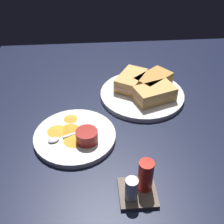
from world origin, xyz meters
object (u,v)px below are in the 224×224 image
Objects in this scene: spoon_by_dark_ramekin at (140,90)px; sandwich_half_extra at (131,81)px; plate_sandwich_main at (142,95)px; sandwich_half_far at (153,81)px; ramekin_light_gravy at (87,136)px; condiment_caddy at (140,184)px; sandwich_half_near at (155,94)px; plate_chips_companion at (75,136)px; ramekin_dark_sauce at (131,80)px; spoon_by_gravy_ramekin at (58,139)px.

sandwich_half_extra is at bearing -49.99° from spoon_by_dark_ramekin.
spoon_by_dark_ramekin reaches higher than plate_sandwich_main.
ramekin_light_gravy is (23.77, 25.92, -0.50)cm from sandwich_half_far.
sandwich_half_near is at bearing -106.43° from condiment_caddy.
plate_sandwich_main is at bearing -139.49° from plate_chips_companion.
sandwich_half_near is 2.39× the size of ramekin_light_gravy.
spoon_by_dark_ramekin reaches higher than plate_chips_companion.
plate_sandwich_main is at bearing -130.62° from ramekin_light_gravy.
spoon_by_dark_ramekin is at bearing -128.37° from ramekin_light_gravy.
condiment_caddy is at bearing 124.85° from ramekin_light_gravy.
spoon_by_gravy_ramekin is at bearing 48.00° from ramekin_dark_sauce.
ramekin_dark_sauce is 0.68× the size of spoon_by_dark_ramekin.
ramekin_dark_sauce is 0.66× the size of spoon_by_gravy_ramekin.
plate_sandwich_main is at bearing 37.19° from sandwich_half_far.
sandwich_half_extra is at bearing 79.67° from ramekin_dark_sauce.
spoon_by_gravy_ramekin is at bearing 37.87° from plate_sandwich_main.
plate_sandwich_main is 4.54× the size of ramekin_dark_sauce.
plate_chips_companion is (19.86, 25.37, -2.54)cm from ramekin_dark_sauce.
sandwich_half_far is 1.59× the size of spoon_by_dark_ramekin.
spoon_by_dark_ramekin is (0.59, -1.13, 1.16)cm from plate_sandwich_main.
sandwich_half_far is 0.99× the size of sandwich_half_extra.
condiment_caddy is at bearing 137.63° from spoon_by_gravy_ramekin.
plate_sandwich_main is 40.81cm from condiment_caddy.
sandwich_half_far is at bearing -156.14° from spoon_by_dark_ramekin.
plate_sandwich_main is at bearing 118.19° from ramekin_dark_sauce.
spoon_by_gravy_ramekin is (8.23, -1.12, -1.53)cm from ramekin_light_gravy.
condiment_caddy is (3.85, 44.48, -0.59)cm from sandwich_half_extra.
condiment_caddy is (7.19, 40.09, 2.61)cm from plate_sandwich_main.
sandwich_half_near is 30.53cm from plate_chips_companion.
ramekin_dark_sauce is 1.03× the size of ramekin_light_gravy.
sandwich_half_far is 40.54cm from spoon_by_gravy_ramekin.
ramekin_dark_sauce is 32.32cm from plate_chips_companion.
sandwich_half_near is at bearing 127.19° from plate_sandwich_main.
ramekin_dark_sauce is at bearing -61.81° from plate_sandwich_main.
ramekin_light_gravy reaches higher than ramekin_dark_sauce.
ramekin_light_gravy is at bearing 49.38° from plate_sandwich_main.
ramekin_light_gravy is (18.78, 23.71, 1.53)cm from spoon_by_dark_ramekin.
sandwich_half_far reaches higher than spoon_by_gravy_ramekin.
sandwich_half_near is 11.04cm from sandwich_half_extra.
ramekin_dark_sauce is at bearing -100.33° from sandwich_half_extra.
plate_chips_companion is at bearing 40.00° from sandwich_half_far.
sandwich_half_far is at bearing -142.22° from spoon_by_gravy_ramekin.
plate_sandwich_main is at bearing -100.16° from condiment_caddy.
spoon_by_dark_ramekin is (-2.49, 4.63, -1.38)cm from ramekin_dark_sauce.
plate_chips_companion is (22.35, 20.74, -1.16)cm from spoon_by_dark_ramekin.
ramekin_light_gravy reaches higher than plate_chips_companion.
sandwich_half_extra is 2.43× the size of ramekin_light_gravy.
spoon_by_dark_ramekin and spoon_by_gravy_ramekin have the same top height.
spoon_by_gravy_ramekin is 1.02× the size of condiment_caddy.
spoon_by_dark_ramekin is at bearing 118.30° from ramekin_dark_sauce.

